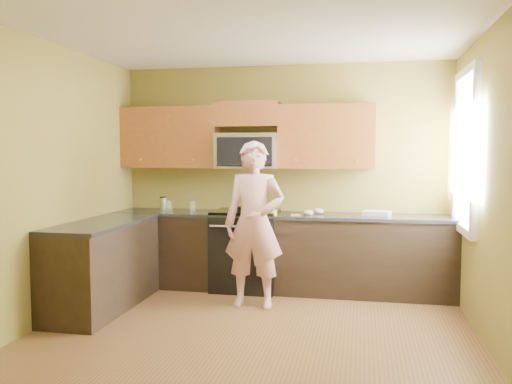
% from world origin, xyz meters
% --- Properties ---
extents(floor, '(4.00, 4.00, 0.00)m').
position_xyz_m(floor, '(0.00, 0.00, 0.00)').
color(floor, brown).
rests_on(floor, ground).
extents(ceiling, '(4.00, 4.00, 0.00)m').
position_xyz_m(ceiling, '(0.00, 0.00, 2.70)').
color(ceiling, white).
rests_on(ceiling, ground).
extents(wall_back, '(4.00, 0.00, 4.00)m').
position_xyz_m(wall_back, '(0.00, 2.00, 1.35)').
color(wall_back, olive).
rests_on(wall_back, ground).
extents(wall_front, '(4.00, 0.00, 4.00)m').
position_xyz_m(wall_front, '(0.00, -2.00, 1.35)').
color(wall_front, olive).
rests_on(wall_front, ground).
extents(wall_left, '(0.00, 4.00, 4.00)m').
position_xyz_m(wall_left, '(-2.00, 0.00, 1.35)').
color(wall_left, olive).
rests_on(wall_left, ground).
extents(wall_right, '(0.00, 4.00, 4.00)m').
position_xyz_m(wall_right, '(2.00, 0.00, 1.35)').
color(wall_right, olive).
rests_on(wall_right, ground).
extents(cabinet_back_run, '(4.00, 0.60, 0.88)m').
position_xyz_m(cabinet_back_run, '(0.00, 1.70, 0.44)').
color(cabinet_back_run, black).
rests_on(cabinet_back_run, floor).
extents(cabinet_left_run, '(0.60, 1.60, 0.88)m').
position_xyz_m(cabinet_left_run, '(-1.70, 0.60, 0.44)').
color(cabinet_left_run, black).
rests_on(cabinet_left_run, floor).
extents(countertop_back, '(4.00, 0.62, 0.04)m').
position_xyz_m(countertop_back, '(0.00, 1.69, 0.90)').
color(countertop_back, black).
rests_on(countertop_back, cabinet_back_run).
extents(countertop_left, '(0.62, 1.60, 0.04)m').
position_xyz_m(countertop_left, '(-1.69, 0.60, 0.90)').
color(countertop_left, black).
rests_on(countertop_left, cabinet_left_run).
extents(stove, '(0.76, 0.65, 0.95)m').
position_xyz_m(stove, '(-0.40, 1.68, 0.47)').
color(stove, black).
rests_on(stove, floor).
extents(microwave, '(0.76, 0.40, 0.42)m').
position_xyz_m(microwave, '(-0.40, 1.80, 1.45)').
color(microwave, silver).
rests_on(microwave, wall_back).
extents(upper_cab_left, '(1.22, 0.33, 0.75)m').
position_xyz_m(upper_cab_left, '(-1.39, 1.83, 1.45)').
color(upper_cab_left, brown).
rests_on(upper_cab_left, wall_back).
extents(upper_cab_right, '(1.12, 0.33, 0.75)m').
position_xyz_m(upper_cab_right, '(0.54, 1.83, 1.45)').
color(upper_cab_right, brown).
rests_on(upper_cab_right, wall_back).
extents(upper_cab_over_mw, '(0.76, 0.33, 0.30)m').
position_xyz_m(upper_cab_over_mw, '(-0.40, 1.83, 2.10)').
color(upper_cab_over_mw, brown).
rests_on(upper_cab_over_mw, wall_back).
extents(window, '(0.06, 1.06, 1.66)m').
position_xyz_m(window, '(1.98, 1.20, 1.65)').
color(window, white).
rests_on(window, wall_right).
extents(woman, '(0.66, 0.44, 1.76)m').
position_xyz_m(woman, '(-0.16, 1.01, 0.88)').
color(woman, '#E27176').
rests_on(woman, floor).
extents(frying_pan, '(0.37, 0.55, 0.07)m').
position_xyz_m(frying_pan, '(-0.32, 1.52, 0.95)').
color(frying_pan, black).
rests_on(frying_pan, stove).
extents(butter_tub, '(0.12, 0.12, 0.08)m').
position_xyz_m(butter_tub, '(-0.06, 1.53, 0.92)').
color(butter_tub, yellow).
rests_on(butter_tub, countertop_back).
extents(toast_slice, '(0.13, 0.13, 0.01)m').
position_xyz_m(toast_slice, '(0.22, 1.48, 0.93)').
color(toast_slice, '#B27F47').
rests_on(toast_slice, countertop_back).
extents(napkin_a, '(0.11, 0.12, 0.06)m').
position_xyz_m(napkin_a, '(0.36, 1.58, 0.95)').
color(napkin_a, silver).
rests_on(napkin_a, countertop_back).
extents(napkin_b, '(0.13, 0.14, 0.07)m').
position_xyz_m(napkin_b, '(0.46, 1.75, 0.95)').
color(napkin_b, silver).
rests_on(napkin_b, countertop_back).
extents(dish_towel, '(0.34, 0.30, 0.05)m').
position_xyz_m(dish_towel, '(1.13, 1.73, 0.95)').
color(dish_towel, white).
rests_on(dish_towel, countertop_back).
extents(travel_mug, '(0.09, 0.09, 0.17)m').
position_xyz_m(travel_mug, '(-1.50, 1.81, 0.92)').
color(travel_mug, silver).
rests_on(travel_mug, countertop_back).
extents(glass_a, '(0.09, 0.09, 0.12)m').
position_xyz_m(glass_a, '(-1.46, 1.84, 0.98)').
color(glass_a, silver).
rests_on(glass_a, countertop_back).
extents(glass_b, '(0.08, 0.08, 0.12)m').
position_xyz_m(glass_b, '(-1.40, 1.77, 0.98)').
color(glass_b, silver).
rests_on(glass_b, countertop_back).
extents(glass_c, '(0.08, 0.08, 0.12)m').
position_xyz_m(glass_c, '(-1.09, 1.77, 0.98)').
color(glass_c, silver).
rests_on(glass_c, countertop_back).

